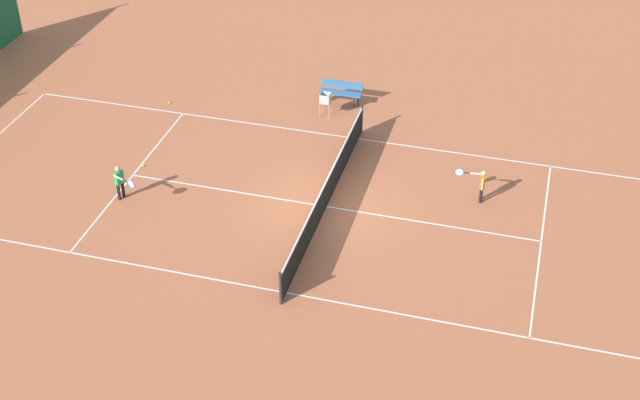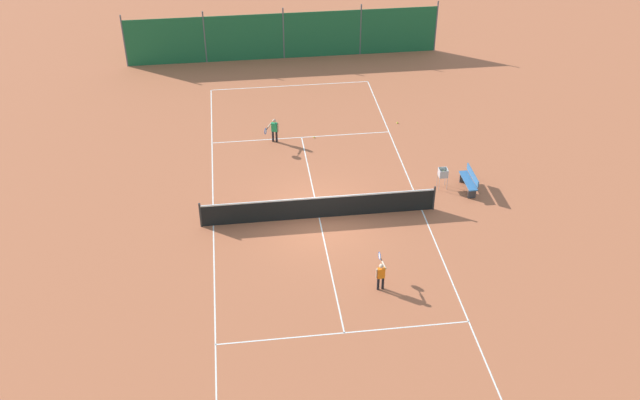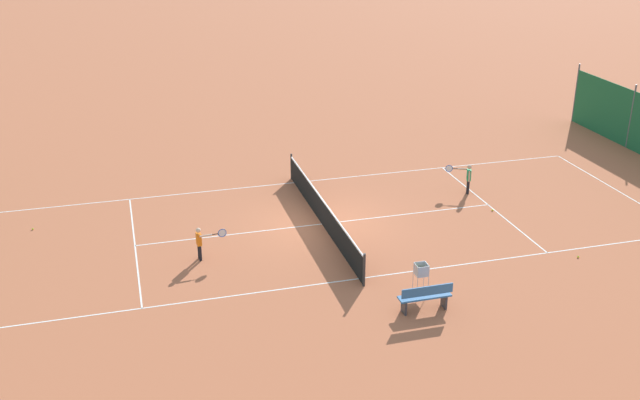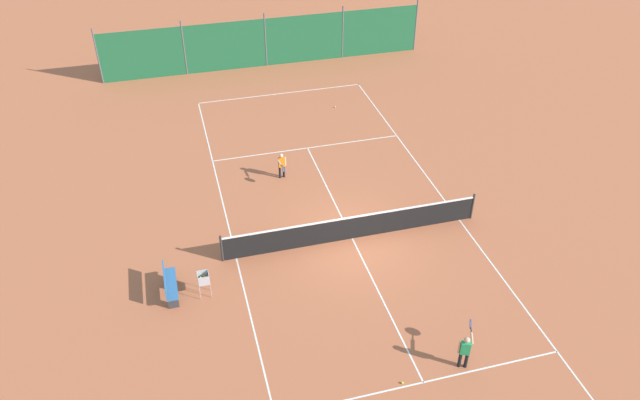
# 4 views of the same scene
# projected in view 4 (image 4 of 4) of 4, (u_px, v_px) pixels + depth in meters

# --- Properties ---
(ground_plane) EXTENTS (600.00, 600.00, 0.00)m
(ground_plane) POSITION_uv_depth(u_px,v_px,m) (352.00, 238.00, 21.89)
(ground_plane) COLOR #B7603D
(court_line_markings) EXTENTS (8.25, 23.85, 0.01)m
(court_line_markings) POSITION_uv_depth(u_px,v_px,m) (352.00, 238.00, 21.89)
(court_line_markings) COLOR white
(court_line_markings) RESTS_ON ground
(tennis_net) EXTENTS (9.18, 0.08, 1.06)m
(tennis_net) POSITION_uv_depth(u_px,v_px,m) (353.00, 227.00, 21.60)
(tennis_net) COLOR #2D2D2D
(tennis_net) RESTS_ON ground
(windscreen_fence_far) EXTENTS (17.28, 0.08, 2.90)m
(windscreen_fence_far) POSITION_uv_depth(u_px,v_px,m) (266.00, 42.00, 33.30)
(windscreen_fence_far) COLOR #1E6038
(windscreen_fence_far) RESTS_ON ground
(player_near_baseline) EXTENTS (0.68, 0.89, 1.15)m
(player_near_baseline) POSITION_uv_depth(u_px,v_px,m) (465.00, 348.00, 16.97)
(player_near_baseline) COLOR black
(player_near_baseline) RESTS_ON ground
(player_far_baseline) EXTENTS (0.37, 0.96, 1.09)m
(player_far_baseline) POSITION_uv_depth(u_px,v_px,m) (282.00, 164.00, 24.64)
(player_far_baseline) COLOR black
(player_far_baseline) RESTS_ON ground
(tennis_ball_by_net_left) EXTENTS (0.07, 0.07, 0.07)m
(tennis_ball_by_net_left) POSITION_uv_depth(u_px,v_px,m) (402.00, 383.00, 16.82)
(tennis_ball_by_net_left) COLOR #CCE033
(tennis_ball_by_net_left) RESTS_ON ground
(tennis_ball_alley_right) EXTENTS (0.07, 0.07, 0.07)m
(tennis_ball_alley_right) POSITION_uv_depth(u_px,v_px,m) (335.00, 107.00, 29.98)
(tennis_ball_alley_right) COLOR #CCE033
(tennis_ball_alley_right) RESTS_ON ground
(ball_hopper) EXTENTS (0.36, 0.36, 0.89)m
(ball_hopper) POSITION_uv_depth(u_px,v_px,m) (203.00, 279.00, 19.22)
(ball_hopper) COLOR #B7B7BC
(ball_hopper) RESTS_ON ground
(courtside_bench) EXTENTS (0.36, 1.50, 0.84)m
(courtside_bench) POSITION_uv_depth(u_px,v_px,m) (169.00, 284.00, 19.36)
(courtside_bench) COLOR #336699
(courtside_bench) RESTS_ON ground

